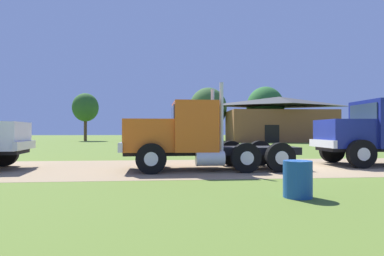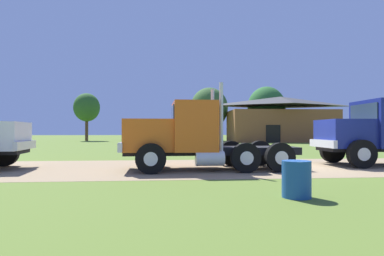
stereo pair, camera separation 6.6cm
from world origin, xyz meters
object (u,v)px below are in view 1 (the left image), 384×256
(steel_barrel, at_px, (298,179))
(shed_building, at_px, (279,120))
(truck_foreground_white, at_px, (188,137))
(truck_near_left, at_px, (381,134))

(steel_barrel, bearing_deg, shed_building, 70.20)
(truck_foreground_white, relative_size, truck_near_left, 0.91)
(truck_near_left, bearing_deg, truck_foreground_white, -173.95)
(truck_near_left, height_order, steel_barrel, truck_near_left)
(steel_barrel, xyz_separation_m, shed_building, (12.78, 35.50, 2.51))
(steel_barrel, relative_size, shed_building, 0.06)
(truck_foreground_white, height_order, steel_barrel, truck_foreground_white)
(shed_building, bearing_deg, steel_barrel, -109.80)
(truck_near_left, xyz_separation_m, shed_building, (6.36, 29.24, 1.59))
(shed_building, bearing_deg, truck_foreground_white, -116.11)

